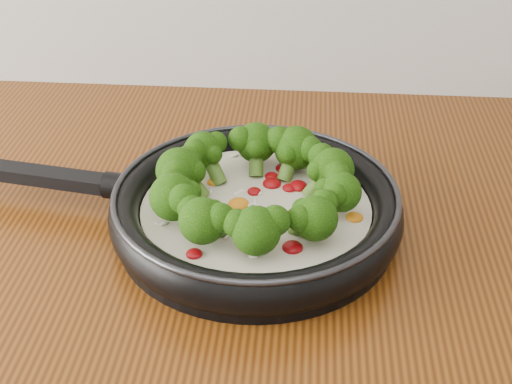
{
  "coord_description": "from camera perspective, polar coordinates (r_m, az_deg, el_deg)",
  "views": [
    {
      "loc": [
        0.0,
        0.49,
        1.35
      ],
      "look_at": [
        -0.05,
        1.12,
        0.95
      ],
      "focal_mm": 49.49,
      "sensor_mm": 36.0,
      "label": 1
    }
  ],
  "objects": [
    {
      "name": "skillet",
      "position": [
        0.75,
        -0.25,
        -0.98
      ],
      "size": [
        0.51,
        0.36,
        0.09
      ],
      "color": "black",
      "rests_on": "counter"
    }
  ]
}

